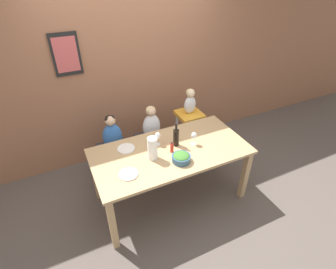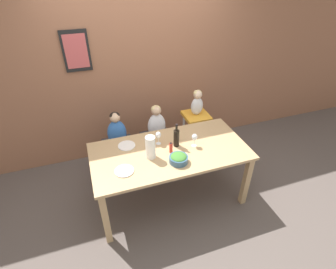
% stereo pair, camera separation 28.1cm
% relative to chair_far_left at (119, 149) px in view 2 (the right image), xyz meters
% --- Properties ---
extents(ground_plane, '(14.00, 14.00, 0.00)m').
position_rel_chair_far_left_xyz_m(ground_plane, '(0.51, -0.73, -0.40)').
color(ground_plane, '#564C47').
extents(wall_back, '(10.00, 0.09, 2.70)m').
position_rel_chair_far_left_xyz_m(wall_back, '(0.50, 0.50, 0.95)').
color(wall_back, '#8E5B42').
rests_on(wall_back, ground_plane).
extents(dining_table, '(1.83, 0.91, 0.77)m').
position_rel_chair_far_left_xyz_m(dining_table, '(0.51, -0.73, 0.28)').
color(dining_table, tan).
rests_on(dining_table, ground_plane).
extents(chair_far_left, '(0.42, 0.43, 0.47)m').
position_rel_chair_far_left_xyz_m(chair_far_left, '(0.00, 0.00, 0.00)').
color(chair_far_left, silver).
rests_on(chair_far_left, ground_plane).
extents(chair_far_center, '(0.42, 0.43, 0.47)m').
position_rel_chair_far_left_xyz_m(chair_far_center, '(0.56, 0.00, 0.00)').
color(chair_far_center, silver).
rests_on(chair_far_center, ground_plane).
extents(chair_right_highchair, '(0.36, 0.36, 0.73)m').
position_rel_chair_far_left_xyz_m(chair_right_highchair, '(1.17, 0.00, 0.18)').
color(chair_right_highchair, silver).
rests_on(chair_right_highchair, ground_plane).
extents(person_child_left, '(0.26, 0.16, 0.51)m').
position_rel_chair_far_left_xyz_m(person_child_left, '(0.00, 0.00, 0.32)').
color(person_child_left, '#3366B2').
rests_on(person_child_left, chair_far_left).
extents(person_child_center, '(0.26, 0.16, 0.51)m').
position_rel_chair_far_left_xyz_m(person_child_center, '(0.56, 0.00, 0.32)').
color(person_child_center, silver).
rests_on(person_child_center, chair_far_center).
extents(person_baby_right, '(0.18, 0.13, 0.38)m').
position_rel_chair_far_left_xyz_m(person_baby_right, '(1.17, 0.00, 0.54)').
color(person_baby_right, silver).
rests_on(person_baby_right, chair_right_highchair).
extents(wine_bottle, '(0.07, 0.07, 0.30)m').
position_rel_chair_far_left_xyz_m(wine_bottle, '(0.61, -0.67, 0.50)').
color(wine_bottle, black).
rests_on(wine_bottle, dining_table).
extents(paper_towel_roll, '(0.11, 0.11, 0.27)m').
position_rel_chair_far_left_xyz_m(paper_towel_roll, '(0.26, -0.78, 0.51)').
color(paper_towel_roll, white).
rests_on(paper_towel_roll, dining_table).
extents(wine_glass_near, '(0.07, 0.07, 0.17)m').
position_rel_chair_far_left_xyz_m(wine_glass_near, '(0.81, -0.74, 0.50)').
color(wine_glass_near, white).
rests_on(wine_glass_near, dining_table).
extents(wine_glass_far, '(0.07, 0.07, 0.17)m').
position_rel_chair_far_left_xyz_m(wine_glass_far, '(0.42, -0.56, 0.50)').
color(wine_glass_far, white).
rests_on(wine_glass_far, dining_table).
extents(salad_bowl_large, '(0.21, 0.21, 0.10)m').
position_rel_chair_far_left_xyz_m(salad_bowl_large, '(0.53, -0.96, 0.43)').
color(salad_bowl_large, '#335675').
rests_on(salad_bowl_large, dining_table).
extents(dinner_plate_front_left, '(0.20, 0.20, 0.01)m').
position_rel_chair_far_left_xyz_m(dinner_plate_front_left, '(-0.07, -0.91, 0.38)').
color(dinner_plate_front_left, silver).
rests_on(dinner_plate_front_left, dining_table).
extents(dinner_plate_back_left, '(0.20, 0.20, 0.01)m').
position_rel_chair_far_left_xyz_m(dinner_plate_back_left, '(0.04, -0.48, 0.38)').
color(dinner_plate_back_left, silver).
rests_on(dinner_plate_back_left, dining_table).
extents(condiment_bottle_hot_sauce, '(0.04, 0.04, 0.14)m').
position_rel_chair_far_left_xyz_m(condiment_bottle_hot_sauce, '(0.51, -0.76, 0.45)').
color(condiment_bottle_hot_sauce, red).
rests_on(condiment_bottle_hot_sauce, dining_table).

